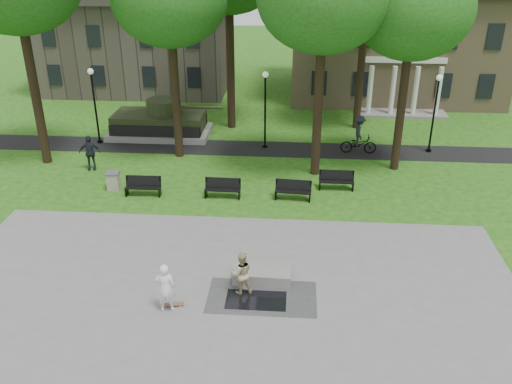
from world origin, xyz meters
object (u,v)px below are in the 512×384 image
at_px(trash_bin, 113,181).
at_px(friend_watching, 241,273).
at_px(park_bench_0, 143,185).
at_px(skateboarder, 165,288).
at_px(cyclist, 359,138).
at_px(concrete_block, 262,275).

bearing_deg(trash_bin, friend_watching, -48.26).
xyz_separation_m(friend_watching, park_bench_0, (-5.78, 7.87, -0.34)).
bearing_deg(friend_watching, skateboarder, 11.76).
bearing_deg(park_bench_0, skateboarder, -71.44).
bearing_deg(trash_bin, cyclist, 24.96).
height_order(concrete_block, friend_watching, friend_watching).
bearing_deg(concrete_block, park_bench_0, 132.75).
relative_size(concrete_block, skateboarder, 1.16).
distance_m(friend_watching, park_bench_0, 9.77).
height_order(friend_watching, park_bench_0, friend_watching).
distance_m(concrete_block, cyclist, 14.54).
distance_m(concrete_block, trash_bin, 11.16).
relative_size(skateboarder, park_bench_0, 1.05).
xyz_separation_m(concrete_block, skateboarder, (-3.24, -2.10, 0.73)).
bearing_deg(cyclist, park_bench_0, 120.96).
bearing_deg(cyclist, concrete_block, 160.94).
height_order(friend_watching, cyclist, cyclist).
relative_size(concrete_block, cyclist, 0.95).
bearing_deg(friend_watching, concrete_block, -144.71).
bearing_deg(cyclist, friend_watching, 159.53).
bearing_deg(concrete_block, friend_watching, -130.14).
height_order(concrete_block, park_bench_0, park_bench_0).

